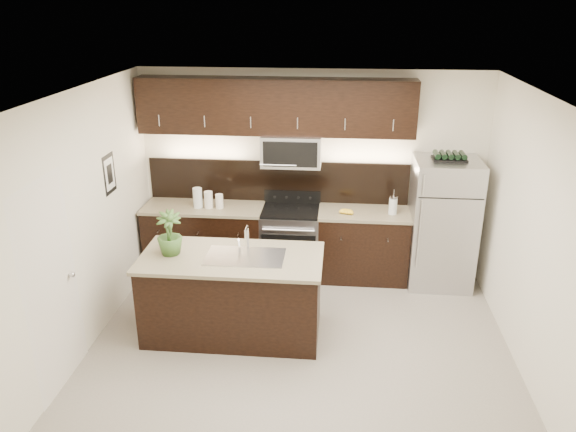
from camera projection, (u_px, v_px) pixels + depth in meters
name	position (u px, v px, depth m)	size (l,w,h in m)	color
ground	(299.00, 345.00, 6.09)	(4.50, 4.50, 0.00)	gray
room_walls	(289.00, 199.00, 5.45)	(4.52, 4.02, 2.71)	white
counter_run	(275.00, 241.00, 7.53)	(3.51, 0.65, 0.94)	black
upper_fixtures	(278.00, 115.00, 7.05)	(3.49, 0.40, 1.66)	black
island	(233.00, 295.00, 6.17)	(1.96, 0.96, 0.94)	black
sink_faucet	(245.00, 255.00, 5.99)	(0.84, 0.50, 0.28)	silver
refrigerator	(442.00, 223.00, 7.15)	(0.80, 0.73, 1.67)	#B2B2B7
wine_rack	(450.00, 157.00, 6.83)	(0.41, 0.26, 0.10)	black
plant	(169.00, 233.00, 5.97)	(0.27, 0.27, 0.48)	#375C24
canisters	(206.00, 199.00, 7.34)	(0.40, 0.12, 0.27)	silver
french_press	(393.00, 205.00, 7.13)	(0.11, 0.11, 0.32)	silver
bananas	(343.00, 211.00, 7.19)	(0.19, 0.15, 0.06)	yellow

